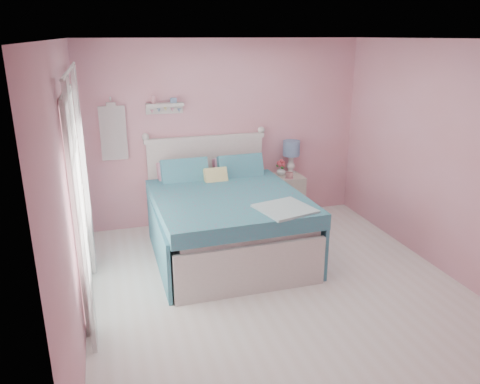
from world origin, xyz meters
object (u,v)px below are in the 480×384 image
bed (225,220)px  table_lamp (291,151)px  nightstand (286,197)px  teacup (289,175)px  vase (281,171)px

bed → table_lamp: size_ratio=4.50×
nightstand → teacup: size_ratio=5.90×
table_lamp → teacup: size_ratio=4.46×
bed → table_lamp: 1.72m
bed → nightstand: bed is taller
nightstand → teacup: (-0.02, -0.13, 0.37)m
vase → bed: bearing=-140.2°
bed → teacup: size_ratio=20.06×
nightstand → vase: size_ratio=4.77×
bed → table_lamp: bearing=35.9°
nightstand → table_lamp: table_lamp is taller
vase → table_lamp: bearing=17.5°
teacup → nightstand: bearing=82.9°
vase → teacup: (0.05, -0.19, -0.02)m
vase → teacup: 0.20m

